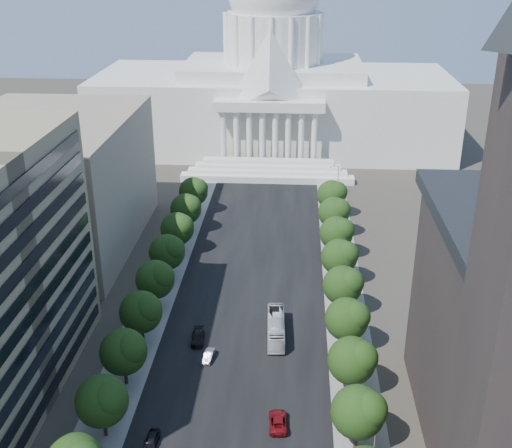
% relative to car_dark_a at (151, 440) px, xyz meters
% --- Properties ---
extents(road_asphalt, '(30.00, 260.00, 0.01)m').
position_rel_car_dark_a_xyz_m(road_asphalt, '(10.95, 55.48, -0.76)').
color(road_asphalt, black).
rests_on(road_asphalt, ground).
extents(sidewalk_left, '(8.00, 260.00, 0.02)m').
position_rel_car_dark_a_xyz_m(sidewalk_left, '(-8.05, 55.48, -0.76)').
color(sidewalk_left, gray).
rests_on(sidewalk_left, ground).
extents(sidewalk_right, '(8.00, 260.00, 0.02)m').
position_rel_car_dark_a_xyz_m(sidewalk_right, '(29.95, 55.48, -0.76)').
color(sidewalk_right, gray).
rests_on(sidewalk_right, ground).
extents(capitol, '(120.00, 56.00, 73.00)m').
position_rel_car_dark_a_xyz_m(capitol, '(10.95, 150.37, 19.25)').
color(capitol, white).
rests_on(capitol, ground).
extents(office_block_left_far, '(38.00, 52.00, 30.00)m').
position_rel_car_dark_a_xyz_m(office_block_left_far, '(-37.05, 65.48, 14.24)').
color(office_block_left_far, gray).
rests_on(office_block_left_far, ground).
extents(tree_l_c, '(7.79, 7.60, 9.97)m').
position_rel_car_dark_a_xyz_m(tree_l_c, '(-6.71, 1.28, 5.69)').
color(tree_l_c, '#33261C').
rests_on(tree_l_c, ground).
extents(tree_l_d, '(7.79, 7.60, 9.97)m').
position_rel_car_dark_a_xyz_m(tree_l_d, '(-6.71, 13.28, 5.69)').
color(tree_l_d, '#33261C').
rests_on(tree_l_d, ground).
extents(tree_l_e, '(7.79, 7.60, 9.97)m').
position_rel_car_dark_a_xyz_m(tree_l_e, '(-6.71, 25.28, 5.69)').
color(tree_l_e, '#33261C').
rests_on(tree_l_e, ground).
extents(tree_l_f, '(7.79, 7.60, 9.97)m').
position_rel_car_dark_a_xyz_m(tree_l_f, '(-6.71, 37.28, 5.69)').
color(tree_l_f, '#33261C').
rests_on(tree_l_f, ground).
extents(tree_l_g, '(7.79, 7.60, 9.97)m').
position_rel_car_dark_a_xyz_m(tree_l_g, '(-6.71, 49.28, 5.69)').
color(tree_l_g, '#33261C').
rests_on(tree_l_g, ground).
extents(tree_l_h, '(7.79, 7.60, 9.97)m').
position_rel_car_dark_a_xyz_m(tree_l_h, '(-6.71, 61.28, 5.69)').
color(tree_l_h, '#33261C').
rests_on(tree_l_h, ground).
extents(tree_l_i, '(7.79, 7.60, 9.97)m').
position_rel_car_dark_a_xyz_m(tree_l_i, '(-6.71, 73.28, 5.69)').
color(tree_l_i, '#33261C').
rests_on(tree_l_i, ground).
extents(tree_l_j, '(7.79, 7.60, 9.97)m').
position_rel_car_dark_a_xyz_m(tree_l_j, '(-6.71, 85.28, 5.69)').
color(tree_l_j, '#33261C').
rests_on(tree_l_j, ground).
extents(tree_r_c, '(7.79, 7.60, 9.97)m').
position_rel_car_dark_a_xyz_m(tree_r_c, '(29.29, 1.28, 5.69)').
color(tree_r_c, '#33261C').
rests_on(tree_r_c, ground).
extents(tree_r_d, '(7.79, 7.60, 9.97)m').
position_rel_car_dark_a_xyz_m(tree_r_d, '(29.29, 13.28, 5.69)').
color(tree_r_d, '#33261C').
rests_on(tree_r_d, ground).
extents(tree_r_e, '(7.79, 7.60, 9.97)m').
position_rel_car_dark_a_xyz_m(tree_r_e, '(29.29, 25.28, 5.69)').
color(tree_r_e, '#33261C').
rests_on(tree_r_e, ground).
extents(tree_r_f, '(7.79, 7.60, 9.97)m').
position_rel_car_dark_a_xyz_m(tree_r_f, '(29.29, 37.28, 5.69)').
color(tree_r_f, '#33261C').
rests_on(tree_r_f, ground).
extents(tree_r_g, '(7.79, 7.60, 9.97)m').
position_rel_car_dark_a_xyz_m(tree_r_g, '(29.29, 49.28, 5.69)').
color(tree_r_g, '#33261C').
rests_on(tree_r_g, ground).
extents(tree_r_h, '(7.79, 7.60, 9.97)m').
position_rel_car_dark_a_xyz_m(tree_r_h, '(29.29, 61.28, 5.69)').
color(tree_r_h, '#33261C').
rests_on(tree_r_h, ground).
extents(tree_r_i, '(7.79, 7.60, 9.97)m').
position_rel_car_dark_a_xyz_m(tree_r_i, '(29.29, 73.28, 5.69)').
color(tree_r_i, '#33261C').
rests_on(tree_r_i, ground).
extents(tree_r_j, '(7.79, 7.60, 9.97)m').
position_rel_car_dark_a_xyz_m(tree_r_j, '(29.29, 85.28, 5.69)').
color(tree_r_j, '#33261C').
rests_on(tree_r_j, ground).
extents(streetlight_b, '(2.61, 0.44, 9.00)m').
position_rel_car_dark_a_xyz_m(streetlight_b, '(30.85, 0.48, 5.06)').
color(streetlight_b, gray).
rests_on(streetlight_b, ground).
extents(streetlight_c, '(2.61, 0.44, 9.00)m').
position_rel_car_dark_a_xyz_m(streetlight_c, '(30.85, 25.48, 5.06)').
color(streetlight_c, gray).
rests_on(streetlight_c, ground).
extents(streetlight_d, '(2.61, 0.44, 9.00)m').
position_rel_car_dark_a_xyz_m(streetlight_d, '(30.85, 50.48, 5.06)').
color(streetlight_d, gray).
rests_on(streetlight_d, ground).
extents(streetlight_e, '(2.61, 0.44, 9.00)m').
position_rel_car_dark_a_xyz_m(streetlight_e, '(30.85, 75.48, 5.06)').
color(streetlight_e, gray).
rests_on(streetlight_e, ground).
extents(streetlight_f, '(2.61, 0.44, 9.00)m').
position_rel_car_dark_a_xyz_m(streetlight_f, '(30.85, 100.48, 5.06)').
color(streetlight_f, gray).
rests_on(streetlight_f, ground).
extents(car_dark_a, '(2.00, 4.55, 1.52)m').
position_rel_car_dark_a_xyz_m(car_dark_a, '(0.00, 0.00, 0.00)').
color(car_dark_a, black).
rests_on(car_dark_a, ground).
extents(car_silver, '(1.91, 4.29, 1.37)m').
position_rel_car_dark_a_xyz_m(car_silver, '(5.41, 20.94, -0.08)').
color(car_silver, '#A1A3A9').
rests_on(car_silver, ground).
extents(car_red, '(2.99, 5.88, 1.59)m').
position_rel_car_dark_a_xyz_m(car_red, '(17.86, 5.08, 0.04)').
color(car_red, maroon).
rests_on(car_red, ground).
extents(car_dark_b, '(2.60, 5.61, 1.59)m').
position_rel_car_dark_a_xyz_m(car_dark_b, '(2.74, 26.21, 0.03)').
color(car_dark_b, black).
rests_on(car_dark_b, ground).
extents(city_bus, '(3.58, 13.02, 3.59)m').
position_rel_car_dark_a_xyz_m(city_bus, '(16.68, 28.81, 1.04)').
color(city_bus, silver).
rests_on(city_bus, ground).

